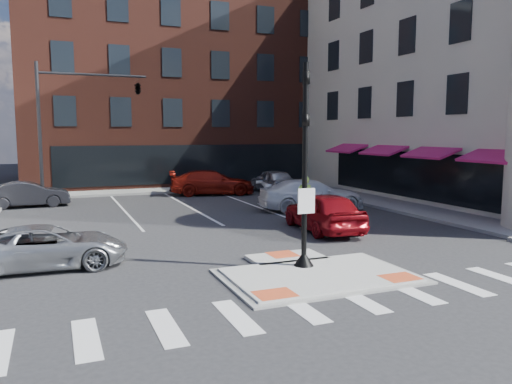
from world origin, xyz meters
name	(u,v)px	position (x,y,z in m)	size (l,w,h in m)	color
ground	(310,273)	(0.00, 0.00, 0.00)	(120.00, 120.00, 0.00)	#28282B
refuge_island	(314,273)	(0.00, -0.26, 0.05)	(5.40, 4.65, 0.13)	gray
sidewalk_e	(396,205)	(10.80, 10.00, 0.07)	(3.00, 24.00, 0.15)	gray
sidewalk_n	(202,189)	(3.00, 22.00, 0.07)	(26.00, 3.00, 0.15)	gray
building_n	(170,91)	(3.00, 31.99, 7.80)	(24.40, 18.40, 15.50)	#4D2118
building_far_left	(77,125)	(-4.00, 52.00, 5.00)	(10.00, 12.00, 10.00)	slate
building_far_right	(179,118)	(9.00, 54.00, 6.00)	(12.00, 12.00, 12.00)	brown
signal_pole	(305,192)	(0.00, 0.40, 2.36)	(0.60, 0.60, 5.98)	black
mast_arm_signal	(113,96)	(-3.47, 18.00, 6.21)	(6.10, 2.24, 8.00)	black
silver_suv	(47,247)	(-7.14, 3.50, 0.66)	(2.18, 4.72, 1.31)	#A0A4A7
red_sedan	(324,211)	(3.50, 5.34, 0.83)	(1.96, 4.87, 1.66)	maroon
white_pickup	(311,195)	(5.73, 10.54, 0.81)	(2.28, 5.61, 1.63)	white
bg_car_dark	(29,194)	(-8.20, 17.43, 0.70)	(1.49, 4.28, 1.41)	#25252A
bg_car_silver	(273,181)	(7.05, 18.50, 0.81)	(1.91, 4.74, 1.62)	#B5B8BD
bg_car_red	(212,183)	(2.80, 18.86, 0.81)	(2.27, 5.58, 1.62)	maroon
cyclist	(305,211)	(3.00, 6.06, 0.77)	(1.31, 1.92, 2.27)	#3F3F44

